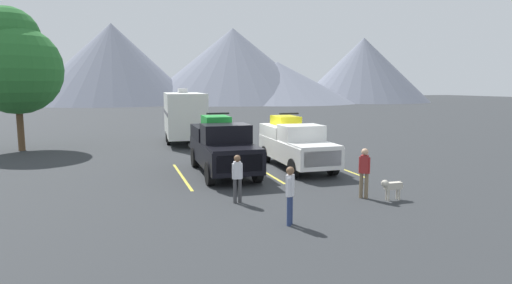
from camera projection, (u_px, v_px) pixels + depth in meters
ground_plane at (258, 168)px, 19.92m from camera, size 240.00×240.00×0.00m
pickup_truck_a at (222, 146)px, 18.63m from camera, size 2.31×5.81×2.64m
pickup_truck_b at (295, 143)px, 19.92m from camera, size 2.19×5.65×2.55m
lot_stripe_a at (182, 176)px, 18.10m from camera, size 0.12×5.50×0.01m
lot_stripe_b at (263, 171)px, 19.23m from camera, size 0.12×5.50×0.01m
lot_stripe_c at (335, 166)px, 20.35m from camera, size 0.12×5.50×0.01m
camper_trailer_a at (184, 114)px, 28.38m from camera, size 2.85×7.68×3.66m
person_a at (290, 192)px, 11.66m from camera, size 0.30×0.31×1.66m
person_b at (364, 170)px, 14.45m from camera, size 0.33×0.32×1.74m
person_c at (237, 175)px, 13.87m from camera, size 0.36×0.22×1.61m
dog at (391, 186)px, 14.25m from camera, size 0.86×0.26×0.72m
tree_a at (14, 62)px, 24.52m from camera, size 5.20×5.20×8.42m
mountain_ridge at (159, 68)px, 88.26m from camera, size 138.00×47.66×16.80m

